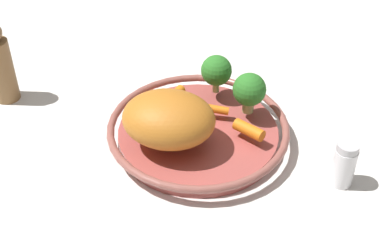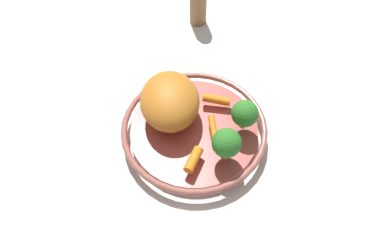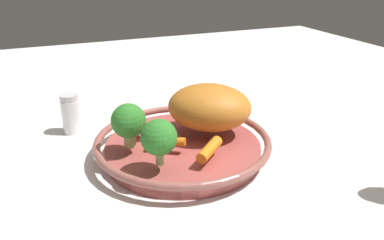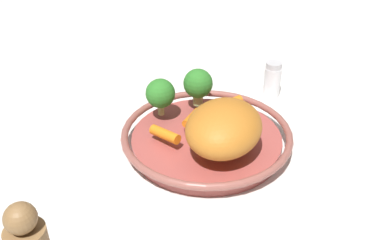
{
  "view_description": "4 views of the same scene",
  "coord_description": "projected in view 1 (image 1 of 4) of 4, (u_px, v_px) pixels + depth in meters",
  "views": [
    {
      "loc": [
        0.67,
        -0.29,
        0.62
      ],
      "look_at": [
        0.0,
        -0.01,
        0.05
      ],
      "focal_mm": 51.3,
      "sensor_mm": 36.0,
      "label": 1
    },
    {
      "loc": [
        0.27,
        0.31,
        0.64
      ],
      "look_at": [
        0.01,
        0.0,
        0.06
      ],
      "focal_mm": 32.17,
      "sensor_mm": 36.0,
      "label": 2
    },
    {
      "loc": [
        -0.57,
        0.22,
        0.34
      ],
      "look_at": [
        0.02,
        -0.02,
        0.06
      ],
      "focal_mm": 36.06,
      "sensor_mm": 36.0,
      "label": 3
    },
    {
      "loc": [
        -0.13,
        -0.65,
        0.48
      ],
      "look_at": [
        -0.03,
        -0.02,
        0.07
      ],
      "focal_mm": 40.78,
      "sensor_mm": 36.0,
      "label": 4
    }
  ],
  "objects": [
    {
      "name": "pepper_mill",
      "position": [
        0.0,
        65.0,
        1.01
      ],
      "size": [
        0.05,
        0.05,
        0.16
      ],
      "color": "olive",
      "rests_on": "ground_plane"
    },
    {
      "name": "baby_carrot_back",
      "position": [
        249.0,
        130.0,
        0.9
      ],
      "size": [
        0.06,
        0.04,
        0.02
      ],
      "primitive_type": "cylinder",
      "rotation": [
        1.54,
        0.0,
        2.03
      ],
      "color": "orange",
      "rests_on": "serving_bowl"
    },
    {
      "name": "ground_plane",
      "position": [
        198.0,
        141.0,
        0.95
      ],
      "size": [
        2.06,
        2.06,
        0.0
      ],
      "primitive_type": "plane",
      "color": "silver"
    },
    {
      "name": "baby_carrot_right",
      "position": [
        173.0,
        97.0,
        0.98
      ],
      "size": [
        0.05,
        0.06,
        0.02
      ],
      "primitive_type": "cylinder",
      "rotation": [
        1.5,
        0.0,
        0.7
      ],
      "color": "orange",
      "rests_on": "serving_bowl"
    },
    {
      "name": "salt_shaker",
      "position": [
        344.0,
        164.0,
        0.85
      ],
      "size": [
        0.04,
        0.04,
        0.08
      ],
      "color": "white",
      "rests_on": "ground_plane"
    },
    {
      "name": "broccoli_floret_small",
      "position": [
        250.0,
        91.0,
        0.93
      ],
      "size": [
        0.06,
        0.06,
        0.07
      ],
      "color": "#94AC66",
      "rests_on": "serving_bowl"
    },
    {
      "name": "roast_chicken_piece",
      "position": [
        169.0,
        119.0,
        0.88
      ],
      "size": [
        0.19,
        0.19,
        0.08
      ],
      "primitive_type": "ellipsoid",
      "rotation": [
        0.0,
        0.0,
        4.12
      ],
      "color": "#C16F23",
      "rests_on": "serving_bowl"
    },
    {
      "name": "serving_bowl",
      "position": [
        198.0,
        132.0,
        0.94
      ],
      "size": [
        0.31,
        0.31,
        0.04
      ],
      "color": "#A84C47",
      "rests_on": "ground_plane"
    },
    {
      "name": "broccoli_floret_mid",
      "position": [
        216.0,
        71.0,
        0.98
      ],
      "size": [
        0.06,
        0.06,
        0.07
      ],
      "color": "#94AC66",
      "rests_on": "serving_bowl"
    },
    {
      "name": "baby_carrot_left",
      "position": [
        212.0,
        109.0,
        0.95
      ],
      "size": [
        0.04,
        0.06,
        0.02
      ],
      "primitive_type": "cylinder",
      "rotation": [
        1.65,
        0.0,
        2.58
      ],
      "color": "orange",
      "rests_on": "serving_bowl"
    }
  ]
}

